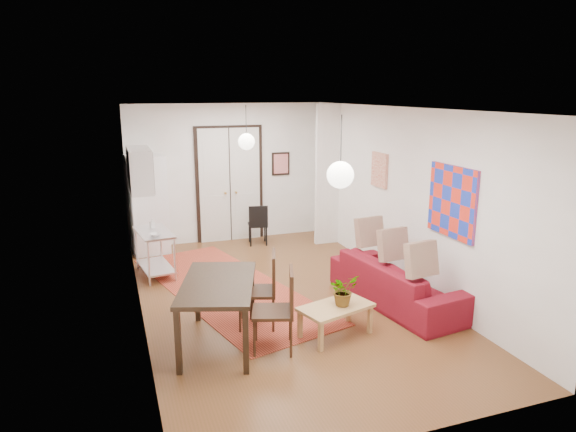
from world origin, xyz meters
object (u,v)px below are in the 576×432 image
object	(u,v)px
coffee_table	(336,310)
kitchen_counter	(155,248)
dining_table	(218,289)
dining_chair_near	(255,281)
sofa	(397,282)
black_side_chair	(257,220)
fridge	(147,204)
dining_chair_far	(270,301)

from	to	relation	value
coffee_table	kitchen_counter	xyz separation A→B (m)	(-2.01, 3.14, 0.13)
kitchen_counter	dining_table	size ratio (longest dim) A/B	0.64
kitchen_counter	dining_chair_near	world-z (taller)	dining_chair_near
sofa	black_side_chair	xyz separation A→B (m)	(-1.12, 3.78, 0.16)
fridge	dining_table	xyz separation A→B (m)	(0.51, -4.28, -0.22)
dining_table	dining_chair_near	size ratio (longest dim) A/B	1.65
dining_chair_far	dining_table	bearing A→B (deg)	-93.82
kitchen_counter	black_side_chair	distance (m)	2.56
sofa	dining_chair_near	distance (m)	2.22
coffee_table	dining_chair_near	size ratio (longest dim) A/B	1.02
black_side_chair	kitchen_counter	bearing A→B (deg)	41.20
kitchen_counter	dining_table	world-z (taller)	dining_table
dining_table	dining_chair_far	xyz separation A→B (m)	(0.60, -0.24, -0.14)
coffee_table	dining_chair_near	distance (m)	1.18
kitchen_counter	black_side_chair	bearing A→B (deg)	22.44
sofa	dining_chair_far	world-z (taller)	dining_chair_far
kitchen_counter	black_side_chair	xyz separation A→B (m)	(2.21, 1.30, 0.00)
dining_table	black_side_chair	world-z (taller)	black_side_chair
coffee_table	fridge	world-z (taller)	fridge
black_side_chair	sofa	bearing A→B (deg)	117.23
sofa	kitchen_counter	xyz separation A→B (m)	(-3.32, 2.48, 0.15)
sofa	dining_chair_near	bearing A→B (deg)	80.15
dining_chair_far	coffee_table	bearing A→B (deg)	106.17
coffee_table	dining_chair_far	xyz separation A→B (m)	(-0.89, 0.03, 0.24)
dining_chair_near	coffee_table	bearing A→B (deg)	68.71
sofa	dining_table	xyz separation A→B (m)	(-2.80, -0.39, 0.41)
coffee_table	dining_table	size ratio (longest dim) A/B	0.62
sofa	dining_chair_far	distance (m)	2.31
kitchen_counter	sofa	bearing A→B (deg)	-44.69
kitchen_counter	black_side_chair	world-z (taller)	black_side_chair
sofa	dining_table	world-z (taller)	dining_table
coffee_table	black_side_chair	distance (m)	4.44
coffee_table	dining_table	xyz separation A→B (m)	(-1.49, 0.28, 0.38)
sofa	coffee_table	distance (m)	1.47
coffee_table	dining_chair_near	xyz separation A→B (m)	(-0.89, 0.73, 0.24)
dining_table	dining_chair_far	distance (m)	0.66
dining_chair_near	black_side_chair	xyz separation A→B (m)	(1.09, 3.70, -0.11)
coffee_table	dining_chair_near	bearing A→B (deg)	140.45
kitchen_counter	dining_chair_far	world-z (taller)	dining_chair_far
kitchen_counter	dining_chair_far	bearing A→B (deg)	-78.14
fridge	black_side_chair	size ratio (longest dim) A/B	2.27
dining_table	dining_chair_near	xyz separation A→B (m)	(0.60, 0.46, -0.14)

